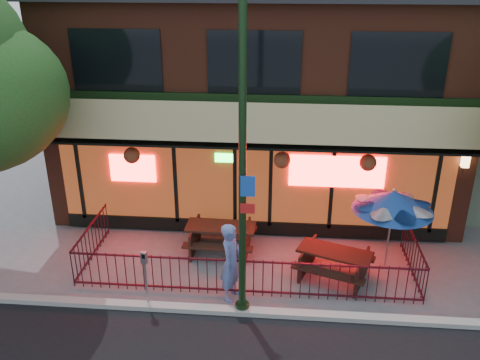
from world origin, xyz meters
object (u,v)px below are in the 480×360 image
Objects in this scene: picnic_table_left at (221,234)px; pedestrian at (231,262)px; patio_umbrella at (393,201)px; street_light at (243,186)px; parking_meter_near at (145,270)px; picnic_table_right at (334,260)px.

pedestrian reaches higher than picnic_table_left.
patio_umbrella is at bearing -51.53° from pedestrian.
picnic_table_left is at bearing 107.45° from street_light.
patio_umbrella is (4.37, -0.46, 1.42)m from picnic_table_left.
patio_umbrella reaches higher than parking_meter_near.
pedestrian is at bearing 14.70° from parking_meter_near.
patio_umbrella is 6.21m from parking_meter_near.
picnic_table_right is 0.95× the size of patio_umbrella.
street_light is at bearing -144.71° from picnic_table_right.
picnic_table_right is 2.73m from pedestrian.
street_light reaches higher than picnic_table_right.
picnic_table_left is 4.62m from patio_umbrella.
patio_umbrella reaches higher than picnic_table_right.
street_light is at bearing -133.50° from pedestrian.
street_light is 4.84× the size of parking_meter_near.
street_light reaches higher than pedestrian.
street_light reaches higher than patio_umbrella.
pedestrian is 1.97m from parking_meter_near.
street_light reaches higher than picnic_table_left.
street_light reaches higher than parking_meter_near.
picnic_table_left is 2.16m from pedestrian.
parking_meter_near is at bearing -160.63° from picnic_table_right.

